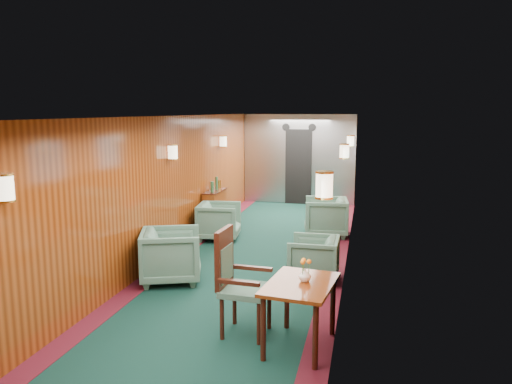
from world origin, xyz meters
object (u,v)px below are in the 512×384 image
Objects in this scene: side_chair at (236,277)px; armchair_left_near at (171,255)px; dining_table at (300,293)px; armchair_right_near at (313,259)px; armchair_right_far at (326,217)px; armchair_left_far at (219,221)px; credenza at (215,209)px.

side_chair reaches higher than armchair_left_near.
armchair_left_near reaches higher than dining_table.
armchair_right_near is 0.85× the size of armchair_right_far.
armchair_left_near reaches higher than armchair_left_far.
credenza reaches higher than armchair_right_far.
side_chair reaches higher than dining_table.
credenza reaches higher than armchair_left_far.
armchair_right_near is (2.05, -1.98, -0.03)m from armchair_left_far.
side_chair is 1.66× the size of armchair_right_near.
armchair_right_near is (0.66, 1.96, -0.32)m from side_chair.
side_chair is 4.73m from armchair_right_far.
armchair_left_far is (0.35, -0.86, -0.06)m from credenza.
credenza is at bearing -13.67° from armchair_left_near.
side_chair reaches higher than credenza.
armchair_right_far reaches higher than armchair_left_far.
side_chair is (-0.75, 0.20, 0.05)m from dining_table.
dining_table is at bearing -10.68° from side_chair.
credenza is (-2.49, 4.99, -0.17)m from dining_table.
armchair_right_near is (2.03, 0.50, -0.06)m from armchair_left_near.
armchair_left_far is at bearing 113.51° from side_chair.
armchair_right_far is (-0.05, 2.72, 0.06)m from armchair_right_near.
armchair_right_near is at bearing -96.23° from armchair_left_near.
dining_table is 1.43× the size of armchair_right_near.
side_chair is 4.19m from armchair_left_far.
armchair_left_near is at bearing -38.05° from armchair_right_far.
armchair_right_near is (2.40, -2.84, -0.10)m from credenza.
side_chair is at bearing -70.03° from credenza.
armchair_left_near is (-1.38, 1.46, -0.26)m from side_chair.
armchair_right_far is at bearing -76.37° from armchair_left_far.
dining_table is at bearing -63.51° from credenza.
armchair_left_far is at bearing -19.60° from armchair_left_near.
credenza is 2.36m from armchair_right_far.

